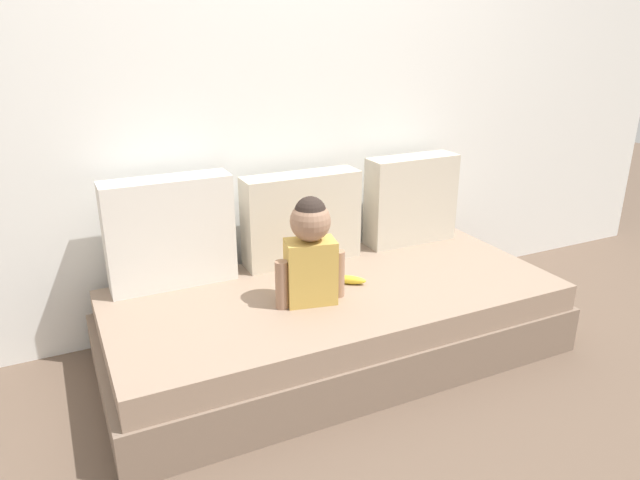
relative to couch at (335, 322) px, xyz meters
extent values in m
plane|color=brown|center=(0.00, 0.00, -0.17)|extent=(12.00, 12.00, 0.00)
cube|color=white|center=(0.00, 0.61, 1.08)|extent=(5.31, 0.10, 2.50)
cube|color=#826C5B|center=(0.00, 0.00, -0.06)|extent=(2.11, 0.96, 0.22)
cube|color=gray|center=(0.00, 0.00, 0.11)|extent=(2.05, 0.93, 0.12)
cube|color=silver|center=(-0.65, 0.38, 0.43)|extent=(0.57, 0.16, 0.51)
cube|color=beige|center=(0.00, 0.38, 0.40)|extent=(0.60, 0.16, 0.45)
cube|color=beige|center=(0.65, 0.38, 0.41)|extent=(0.51, 0.16, 0.48)
cube|color=gold|center=(-0.16, -0.07, 0.32)|extent=(0.24, 0.17, 0.28)
sphere|color=#9E755B|center=(-0.16, -0.07, 0.55)|extent=(0.17, 0.17, 0.17)
sphere|color=#2D231E|center=(-0.16, -0.07, 0.58)|extent=(0.13, 0.13, 0.13)
cylinder|color=#9E755B|center=(-0.29, -0.07, 0.28)|extent=(0.06, 0.06, 0.21)
cylinder|color=#9E755B|center=(-0.02, -0.07, 0.28)|extent=(0.06, 0.06, 0.21)
ellipsoid|color=yellow|center=(0.08, 0.02, 0.19)|extent=(0.16, 0.14, 0.04)
camera|label=1|loc=(-1.12, -2.16, 1.32)|focal=32.69mm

